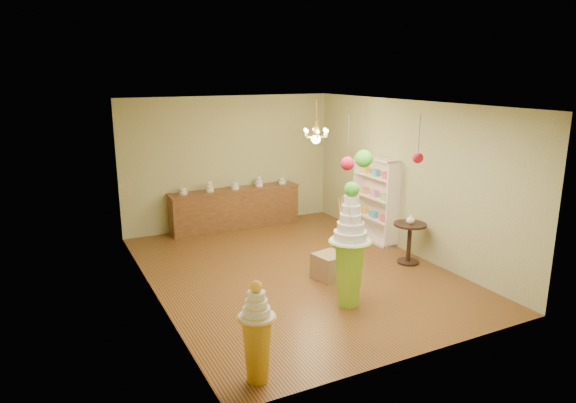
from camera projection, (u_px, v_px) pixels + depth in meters
name	position (u px, v px, depth m)	size (l,w,h in m)	color
floor	(295.00, 271.00, 9.34)	(6.50, 6.50, 0.00)	brown
ceiling	(296.00, 104.00, 8.60)	(6.50, 6.50, 0.00)	white
wall_back	(230.00, 162.00, 11.78)	(5.00, 0.04, 3.00)	tan
wall_front	(420.00, 245.00, 6.16)	(5.00, 0.04, 3.00)	tan
wall_left	(151.00, 207.00, 7.88)	(0.04, 6.50, 3.00)	tan
wall_right	(408.00, 178.00, 10.06)	(0.04, 6.50, 3.00)	tan
pedestal_green	(350.00, 256.00, 7.80)	(0.76, 0.76, 1.96)	#88C52B
pedestal_orange	(257.00, 340.00, 5.91)	(0.48, 0.48, 1.26)	orange
burlap_riser	(330.00, 266.00, 8.96)	(0.49, 0.49, 0.45)	olive
sideboard	(235.00, 208.00, 11.79)	(3.04, 0.54, 1.16)	brown
shelving_unit	(376.00, 199.00, 10.83)	(0.33, 1.20, 1.80)	white
round_table	(409.00, 238.00, 9.60)	(0.77, 0.77, 0.78)	black
vase	(410.00, 219.00, 9.51)	(0.16, 0.16, 0.17)	white
pom_red_left	(347.00, 163.00, 7.37)	(0.20, 0.20, 0.86)	#463D32
pom_green_mid	(364.00, 158.00, 8.00)	(0.28, 0.28, 0.93)	#463D32
pom_red_right	(418.00, 158.00, 6.61)	(0.14, 0.14, 0.63)	#463D32
chandelier	(316.00, 136.00, 9.92)	(0.59, 0.59, 0.85)	#E2B650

